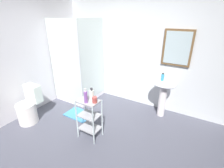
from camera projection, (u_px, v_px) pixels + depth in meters
ground_plane at (90, 145)px, 2.80m from camera, size 4.20×4.20×0.02m
wall_back at (136, 53)px, 3.75m from camera, size 4.20×0.14×2.50m
wall_left at (11, 60)px, 3.16m from camera, size 0.10×4.20×2.50m
shower_stall at (80, 82)px, 4.15m from camera, size 0.92×0.92×2.00m
pedestal_sink at (163, 91)px, 3.38m from camera, size 0.46×0.37×0.81m
sink_faucet at (167, 77)px, 3.37m from camera, size 0.03×0.03×0.10m
toilet at (29, 108)px, 3.29m from camera, size 0.37×0.49×0.76m
storage_cart at (89, 116)px, 2.82m from camera, size 0.38×0.28×0.74m
hand_soap_bottle at (163, 77)px, 3.30m from camera, size 0.06×0.06×0.17m
conditioner_bottle_purple at (86, 97)px, 2.60m from camera, size 0.06×0.06×0.25m
lotion_bottle_white at (92, 95)px, 2.69m from camera, size 0.07×0.07×0.22m
rinse_cup at (95, 100)px, 2.62m from camera, size 0.08×0.08×0.10m
bath_mat at (79, 114)px, 3.61m from camera, size 0.60×0.40×0.02m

